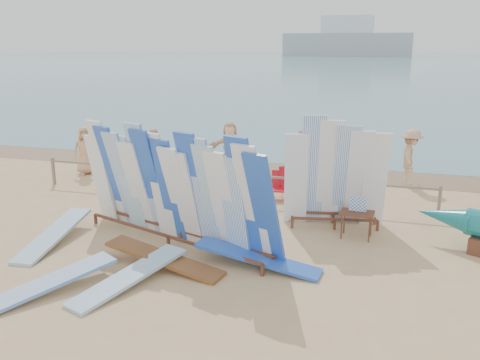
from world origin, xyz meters
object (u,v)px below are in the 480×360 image
(beachgoer_2, at_px, (132,158))
(side_surfboard_rack, at_px, (335,177))
(beachgoer_5, at_px, (230,148))
(beachgoer_9, at_px, (411,158))
(stroller, at_px, (332,185))
(beachgoer_0, at_px, (85,150))
(flat_board_a, at_px, (54,243))
(flat_board_e, at_px, (47,293))
(flat_board_c, at_px, (164,267))
(beach_chair_right, at_px, (292,190))
(beachgoer_7, at_px, (301,154))
(vendor_table, at_px, (356,224))
(flat_board_d, at_px, (258,267))
(beachgoer_8, at_px, (322,174))
(beachgoer_1, at_px, (156,153))
(flat_board_b, at_px, (130,284))
(main_surfboard_rack, at_px, (174,192))
(beach_chair_left, at_px, (279,191))

(beachgoer_2, bearing_deg, side_surfboard_rack, 60.40)
(beachgoer_5, distance_m, beachgoer_9, 6.16)
(stroller, distance_m, beachgoer_0, 8.83)
(flat_board_a, distance_m, beachgoer_2, 5.46)
(flat_board_e, bearing_deg, flat_board_c, 75.25)
(flat_board_a, relative_size, beach_chair_right, 2.78)
(beachgoer_2, bearing_deg, flat_board_e, 5.28)
(beachgoer_2, distance_m, beachgoer_7, 5.82)
(side_surfboard_rack, relative_size, beachgoer_7, 1.77)
(flat_board_c, distance_m, stroller, 6.67)
(beach_chair_right, relative_size, beachgoer_5, 0.53)
(vendor_table, height_order, stroller, vendor_table)
(flat_board_e, relative_size, flat_board_c, 1.00)
(flat_board_e, height_order, beach_chair_right, beach_chair_right)
(stroller, relative_size, beachgoer_0, 0.56)
(flat_board_d, xyz_separation_m, beachgoer_8, (0.63, 5.14, 0.80))
(flat_board_c, height_order, beachgoer_7, beachgoer_7)
(beachgoer_9, relative_size, beachgoer_1, 1.12)
(flat_board_d, distance_m, flat_board_c, 1.96)
(beachgoer_8, bearing_deg, beachgoer_9, 116.18)
(beachgoer_1, height_order, beachgoer_2, beachgoer_2)
(beachgoer_5, relative_size, beachgoer_1, 1.09)
(side_surfboard_rack, xyz_separation_m, flat_board_b, (-3.44, -4.40, -1.30))
(beach_chair_right, xyz_separation_m, beachgoer_2, (-5.49, 0.30, 0.58))
(beachgoer_5, height_order, beachgoer_1, beachgoer_5)
(main_surfboard_rack, bearing_deg, beach_chair_right, 85.33)
(flat_board_d, distance_m, beachgoer_8, 5.24)
(main_surfboard_rack, height_order, beachgoer_9, main_surfboard_rack)
(beachgoer_1, relative_size, beachgoer_2, 0.98)
(main_surfboard_rack, xyz_separation_m, side_surfboard_rack, (3.42, 2.24, 0.04))
(stroller, distance_m, beachgoer_8, 0.61)
(beachgoer_1, bearing_deg, beachgoer_8, -143.91)
(stroller, height_order, beachgoer_9, beachgoer_9)
(beachgoer_0, bearing_deg, beachgoer_1, -35.87)
(main_surfboard_rack, distance_m, beach_chair_right, 4.81)
(flat_board_a, distance_m, stroller, 8.06)
(vendor_table, bearing_deg, main_surfboard_rack, -154.97)
(beach_chair_right, height_order, beachgoer_1, beachgoer_1)
(main_surfboard_rack, height_order, beachgoer_1, main_surfboard_rack)
(beach_chair_left, relative_size, beachgoer_2, 0.49)
(main_surfboard_rack, distance_m, beachgoer_1, 6.46)
(beach_chair_left, distance_m, beachgoer_5, 3.63)
(beach_chair_left, bearing_deg, beachgoer_8, 7.22)
(vendor_table, distance_m, beachgoer_7, 5.88)
(flat_board_e, bearing_deg, beach_chair_right, 95.56)
(flat_board_b, bearing_deg, vendor_table, 62.64)
(flat_board_a, height_order, beachgoer_5, beachgoer_5)
(beachgoer_5, xyz_separation_m, beachgoer_2, (-2.74, -2.21, -0.06))
(flat_board_c, xyz_separation_m, beachgoer_9, (5.06, 8.04, 0.95))
(flat_board_a, relative_size, beachgoer_8, 1.69)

